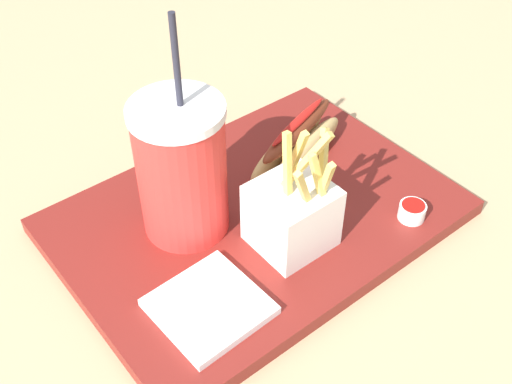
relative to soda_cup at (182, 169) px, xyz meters
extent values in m
cube|color=tan|center=(0.08, -0.03, -0.11)|extent=(2.40, 2.40, 0.02)
cube|color=maroon|center=(0.08, -0.03, -0.09)|extent=(0.45, 0.32, 0.02)
cylinder|color=red|center=(0.00, 0.00, -0.01)|extent=(0.10, 0.10, 0.15)
cylinder|color=white|center=(0.00, 0.00, 0.08)|extent=(0.10, 0.10, 0.01)
cylinder|color=#262633|center=(0.01, 0.00, 0.13)|extent=(0.01, 0.01, 0.10)
cube|color=white|center=(0.08, -0.10, -0.04)|extent=(0.08, 0.08, 0.08)
cube|color=#E5C660|center=(0.07, -0.12, 0.01)|extent=(0.04, 0.02, 0.08)
cube|color=#E5C660|center=(0.09, -0.10, 0.03)|extent=(0.04, 0.04, 0.09)
cube|color=#E5C660|center=(0.10, -0.12, 0.01)|extent=(0.01, 0.02, 0.06)
cube|color=#E5C660|center=(0.07, -0.09, 0.02)|extent=(0.01, 0.02, 0.09)
cube|color=#E5C660|center=(0.09, -0.12, 0.01)|extent=(0.02, 0.02, 0.07)
cube|color=#E5C660|center=(0.09, -0.09, 0.02)|extent=(0.01, 0.03, 0.08)
cube|color=#E5C660|center=(0.11, -0.11, 0.02)|extent=(0.04, 0.04, 0.07)
ellipsoid|color=tan|center=(0.18, -0.01, -0.06)|extent=(0.17, 0.08, 0.04)
ellipsoid|color=tan|center=(0.17, 0.02, -0.06)|extent=(0.17, 0.08, 0.04)
ellipsoid|color=maroon|center=(0.18, 0.01, -0.03)|extent=(0.16, 0.07, 0.02)
ellipsoid|color=red|center=(0.18, 0.01, -0.02)|extent=(0.12, 0.05, 0.01)
cylinder|color=white|center=(0.21, -0.16, -0.07)|extent=(0.03, 0.03, 0.02)
cylinder|color=#B2140F|center=(0.21, -0.16, -0.07)|extent=(0.03, 0.03, 0.01)
cube|color=white|center=(-0.05, -0.12, -0.08)|extent=(0.11, 0.11, 0.01)
camera|label=1|loc=(-0.27, -0.46, 0.45)|focal=44.59mm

